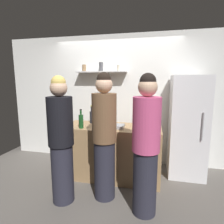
{
  "coord_description": "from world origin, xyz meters",
  "views": [
    {
      "loc": [
        0.74,
        -2.51,
        1.68
      ],
      "look_at": [
        0.06,
        0.5,
        1.16
      ],
      "focal_mm": 29.51,
      "sensor_mm": 36.0,
      "label": 1
    }
  ],
  "objects": [
    {
      "name": "counter",
      "position": [
        0.06,
        0.5,
        0.46
      ],
      "size": [
        1.67,
        0.69,
        0.91
      ],
      "primitive_type": "cube",
      "color": "#9E7A51",
      "rests_on": "ground"
    },
    {
      "name": "ground_plane",
      "position": [
        0.0,
        0.0,
        0.0
      ],
      "size": [
        5.28,
        5.28,
        0.0
      ],
      "primitive_type": "plane",
      "color": "#59544F"
    },
    {
      "name": "back_wall_assembly",
      "position": [
        -0.0,
        1.25,
        1.3
      ],
      "size": [
        4.8,
        0.32,
        2.6
      ],
      "color": "white",
      "rests_on": "ground"
    },
    {
      "name": "refrigerator",
      "position": [
        1.34,
        0.85,
        0.89
      ],
      "size": [
        0.61,
        0.62,
        1.78
      ],
      "color": "white",
      "rests_on": "ground"
    },
    {
      "name": "wine_bottle_green_glass",
      "position": [
        -0.41,
        0.26,
        1.04
      ],
      "size": [
        0.08,
        0.08,
        0.32
      ],
      "color": "#19471E",
      "rests_on": "counter"
    },
    {
      "name": "person_brown_jacket",
      "position": [
        0.09,
        -0.12,
        0.9
      ],
      "size": [
        0.34,
        0.34,
        1.8
      ],
      "rotation": [
        0.0,
        0.0,
        0.9
      ],
      "color": "#262633",
      "rests_on": "ground"
    },
    {
      "name": "utensil_holder",
      "position": [
        0.64,
        0.72,
        0.97
      ],
      "size": [
        0.11,
        0.11,
        0.21
      ],
      "color": "#B2B2B7",
      "rests_on": "counter"
    },
    {
      "name": "person_pink_top",
      "position": [
        0.67,
        -0.33,
        0.89
      ],
      "size": [
        0.34,
        0.34,
        1.78
      ],
      "rotation": [
        0.0,
        0.0,
        0.16
      ],
      "color": "#262633",
      "rests_on": "ground"
    },
    {
      "name": "person_blonde",
      "position": [
        -0.46,
        -0.33,
        0.88
      ],
      "size": [
        0.34,
        0.34,
        1.76
      ],
      "rotation": [
        0.0,
        0.0,
        1.27
      ],
      "color": "#262633",
      "rests_on": "ground"
    },
    {
      "name": "baking_pan",
      "position": [
        0.11,
        0.42,
        0.94
      ],
      "size": [
        0.34,
        0.24,
        0.05
      ],
      "primitive_type": "cube",
      "color": "gray",
      "rests_on": "counter"
    },
    {
      "name": "wine_bottle_dark_glass",
      "position": [
        -0.37,
        0.67,
        1.03
      ],
      "size": [
        0.07,
        0.07,
        0.33
      ],
      "color": "black",
      "rests_on": "counter"
    },
    {
      "name": "water_bottle_plastic",
      "position": [
        -0.26,
        0.73,
        1.02
      ],
      "size": [
        0.08,
        0.08,
        0.24
      ],
      "color": "silver",
      "rests_on": "counter"
    },
    {
      "name": "wine_bottle_amber_glass",
      "position": [
        0.67,
        0.45,
        1.02
      ],
      "size": [
        0.07,
        0.07,
        0.31
      ],
      "color": "#472814",
      "rests_on": "counter"
    }
  ]
}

